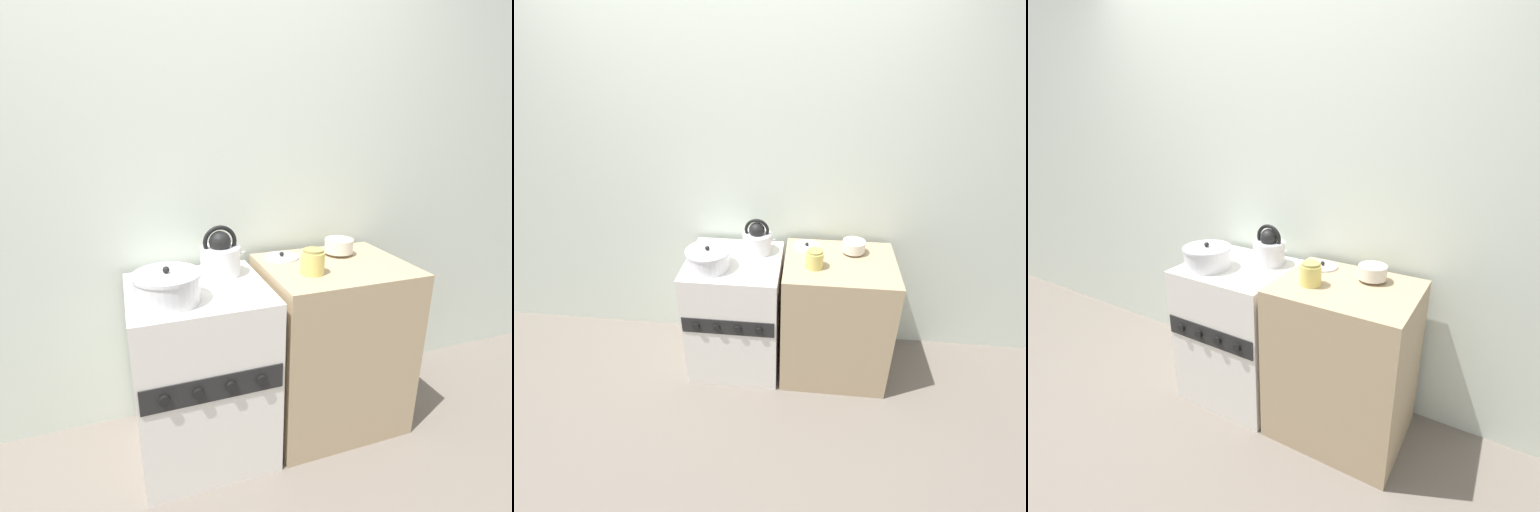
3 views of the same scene
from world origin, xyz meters
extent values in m
plane|color=#70665B|center=(0.00, 0.00, 0.00)|extent=(12.00, 12.00, 0.00)
cube|color=silver|center=(0.00, 0.63, 1.25)|extent=(7.00, 0.06, 2.50)
cube|color=silver|center=(0.00, 0.28, 0.42)|extent=(0.60, 0.56, 0.84)
cube|color=black|center=(0.00, 0.00, 0.52)|extent=(0.58, 0.01, 0.11)
cylinder|color=black|center=(-0.20, -0.01, 0.52)|extent=(0.04, 0.02, 0.04)
cylinder|color=black|center=(-0.07, -0.01, 0.52)|extent=(0.04, 0.02, 0.04)
cylinder|color=black|center=(0.07, -0.01, 0.52)|extent=(0.04, 0.02, 0.04)
cylinder|color=black|center=(0.20, -0.01, 0.52)|extent=(0.04, 0.02, 0.04)
cube|color=tan|center=(0.67, 0.28, 0.44)|extent=(0.69, 0.55, 0.87)
cylinder|color=silver|center=(0.14, 0.40, 0.91)|extent=(0.19, 0.19, 0.13)
sphere|color=black|center=(0.14, 0.40, 1.00)|extent=(0.10, 0.10, 0.10)
torus|color=black|center=(0.14, 0.40, 1.00)|extent=(0.16, 0.02, 0.16)
cone|color=silver|center=(0.22, 0.40, 0.93)|extent=(0.09, 0.04, 0.07)
cylinder|color=silver|center=(-0.14, 0.18, 0.89)|extent=(0.26, 0.26, 0.11)
cylinder|color=silver|center=(-0.14, 0.18, 0.95)|extent=(0.27, 0.27, 0.01)
sphere|color=black|center=(-0.14, 0.18, 0.98)|extent=(0.03, 0.03, 0.03)
cylinder|color=beige|center=(0.76, 0.40, 0.88)|extent=(0.06, 0.06, 0.02)
cylinder|color=beige|center=(0.76, 0.40, 0.92)|extent=(0.14, 0.14, 0.07)
cylinder|color=#E0CC66|center=(0.51, 0.20, 0.92)|extent=(0.11, 0.11, 0.10)
cylinder|color=#998C4C|center=(0.51, 0.20, 0.98)|extent=(0.09, 0.09, 0.01)
cylinder|color=silver|center=(0.46, 0.44, 0.88)|extent=(0.17, 0.17, 0.01)
sphere|color=black|center=(0.46, 0.44, 0.89)|extent=(0.02, 0.02, 0.02)
camera|label=1|loc=(-0.27, -1.31, 1.52)|focal=28.00mm
camera|label=2|loc=(0.46, -1.86, 2.15)|focal=28.00mm
camera|label=3|loc=(1.32, -1.42, 1.69)|focal=28.00mm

